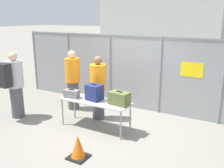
# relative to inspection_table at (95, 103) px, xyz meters

# --- Properties ---
(ground_plane) EXTENTS (120.00, 120.00, 0.00)m
(ground_plane) POSITION_rel_inspection_table_xyz_m (0.21, 0.08, -0.67)
(ground_plane) COLOR gray
(fence_section) EXTENTS (8.45, 0.07, 2.25)m
(fence_section) POSITION_rel_inspection_table_xyz_m (0.23, 1.84, 0.50)
(fence_section) COLOR gray
(fence_section) RESTS_ON ground_plane
(inspection_table) EXTENTS (1.85, 0.63, 0.74)m
(inspection_table) POSITION_rel_inspection_table_xyz_m (0.00, 0.00, 0.00)
(inspection_table) COLOR #B2B2AD
(inspection_table) RESTS_ON ground_plane
(suitcase_grey) EXTENTS (0.42, 0.25, 0.23)m
(suitcase_grey) POSITION_rel_inspection_table_xyz_m (-0.66, -0.09, 0.17)
(suitcase_grey) COLOR slate
(suitcase_grey) RESTS_ON inspection_table
(suitcase_navy) EXTENTS (0.42, 0.36, 0.42)m
(suitcase_navy) POSITION_rel_inspection_table_xyz_m (-0.05, 0.04, 0.26)
(suitcase_navy) COLOR navy
(suitcase_navy) RESTS_ON inspection_table
(suitcase_olive) EXTENTS (0.51, 0.35, 0.34)m
(suitcase_olive) POSITION_rel_inspection_table_xyz_m (0.66, 0.05, 0.22)
(suitcase_olive) COLOR #566033
(suitcase_olive) RESTS_ON inspection_table
(traveler_hooded) EXTENTS (0.46, 0.71, 1.86)m
(traveler_hooded) POSITION_rel_inspection_table_xyz_m (-2.33, -0.54, 0.35)
(traveler_hooded) COLOR #4C4C51
(traveler_hooded) RESTS_ON ground_plane
(security_worker_near) EXTENTS (0.44, 0.44, 1.77)m
(security_worker_near) POSITION_rel_inspection_table_xyz_m (-0.27, 0.57, 0.24)
(security_worker_near) COLOR #4C4C51
(security_worker_near) RESTS_ON ground_plane
(security_worker_far) EXTENTS (0.45, 0.45, 1.82)m
(security_worker_far) POSITION_rel_inspection_table_xyz_m (-1.36, 0.84, 0.27)
(security_worker_far) COLOR #4C4C51
(security_worker_far) RESTS_ON ground_plane
(utility_trailer) EXTENTS (4.55, 2.01, 0.73)m
(utility_trailer) POSITION_rel_inspection_table_xyz_m (0.70, 4.29, -0.25)
(utility_trailer) COLOR #4C6B47
(utility_trailer) RESTS_ON ground_plane
(distant_hangar) EXTENTS (12.69, 9.15, 6.27)m
(distant_hangar) POSITION_rel_inspection_table_xyz_m (-5.77, 24.07, 2.46)
(distant_hangar) COLOR #B2B7B2
(distant_hangar) RESTS_ON ground_plane
(traffic_cone) EXTENTS (0.39, 0.39, 0.49)m
(traffic_cone) POSITION_rel_inspection_table_xyz_m (0.48, -1.37, -0.45)
(traffic_cone) COLOR black
(traffic_cone) RESTS_ON ground_plane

